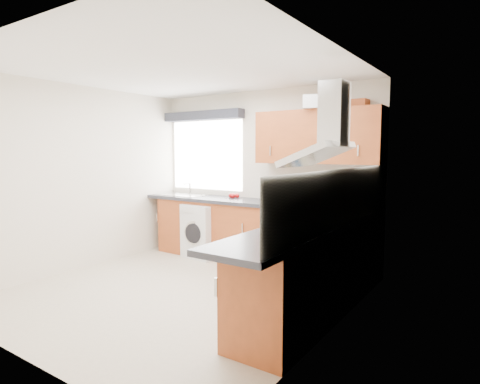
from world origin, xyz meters
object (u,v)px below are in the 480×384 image
Objects in this scene: extractor_hood at (326,134)px; oven at (313,271)px; upper_cabinets at (318,137)px; washing_machine at (205,230)px.

oven is at bearing 180.00° from extractor_hood.
oven is 1.99m from upper_cabinets.
extractor_hood reaches higher than oven.
extractor_hood is at bearing -63.87° from upper_cabinets.
upper_cabinets reaches higher than washing_machine.
oven is at bearing -67.46° from upper_cabinets.
washing_machine is (-2.37, 1.10, -1.36)m from extractor_hood.
extractor_hood is 0.96× the size of washing_machine.
washing_machine is at bearing 154.14° from oven.
extractor_hood is at bearing -18.71° from washing_machine.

